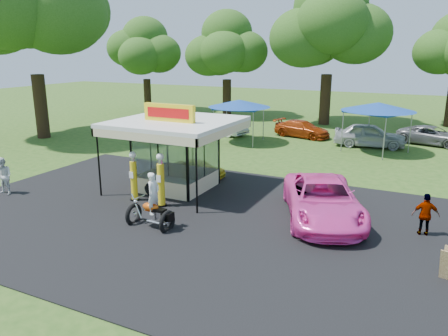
{
  "coord_description": "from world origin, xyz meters",
  "views": [
    {
      "loc": [
        8.99,
        -12.24,
        6.57
      ],
      "look_at": [
        1.03,
        4.0,
        1.64
      ],
      "focal_mm": 35.0,
      "sensor_mm": 36.0,
      "label": 1
    }
  ],
  "objects": [
    {
      "name": "kiosk_car",
      "position": [
        -2.0,
        7.2,
        0.48
      ],
      "size": [
        2.82,
        1.13,
        0.96
      ],
      "primitive_type": "imported",
      "rotation": [
        0.0,
        0.0,
        1.57
      ],
      "color": "yellow",
      "rests_on": "ground"
    },
    {
      "name": "oak_far_c",
      "position": [
        -0.18,
        27.06,
        7.99
      ],
      "size": [
        10.68,
        10.68,
        12.59
      ],
      "color": "black",
      "rests_on": "ground"
    },
    {
      "name": "gas_pump_right",
      "position": [
        -1.25,
        2.53,
        1.14
      ],
      "size": [
        0.44,
        0.44,
        2.37
      ],
      "color": "black",
      "rests_on": "ground"
    },
    {
      "name": "pink_sedan",
      "position": [
        5.31,
        4.13,
        0.82
      ],
      "size": [
        4.77,
        6.49,
        1.64
      ],
      "primitive_type": "imported",
      "rotation": [
        0.0,
        0.0,
        0.39
      ],
      "color": "#FF45B6",
      "rests_on": "ground"
    },
    {
      "name": "bg_car_d",
      "position": [
        8.87,
        21.69,
        0.65
      ],
      "size": [
        5.07,
        3.17,
        1.31
      ],
      "primitive_type": "imported",
      "rotation": [
        0.0,
        0.0,
        1.35
      ],
      "color": "slate",
      "rests_on": "ground"
    },
    {
      "name": "oak_far_b",
      "position": [
        -10.39,
        27.92,
        6.47
      ],
      "size": [
        8.49,
        8.49,
        10.13
      ],
      "color": "black",
      "rests_on": "ground"
    },
    {
      "name": "spectator_west",
      "position": [
        -8.72,
        0.64,
        0.89
      ],
      "size": [
        0.92,
        0.75,
        1.78
      ],
      "primitive_type": "imported",
      "rotation": [
        0.0,
        0.0,
        0.09
      ],
      "color": "white",
      "rests_on": "ground"
    },
    {
      "name": "gas_pump_left",
      "position": [
        -2.75,
        2.63,
        1.09
      ],
      "size": [
        0.42,
        0.42,
        2.27
      ],
      "color": "black",
      "rests_on": "ground"
    },
    {
      "name": "bg_car_c",
      "position": [
        4.96,
        18.98,
        0.82
      ],
      "size": [
        5.0,
        2.52,
        1.64
      ],
      "primitive_type": "imported",
      "rotation": [
        0.0,
        0.0,
        1.7
      ],
      "color": "#B0B1B5",
      "rests_on": "ground"
    },
    {
      "name": "oak_far_a",
      "position": [
        -19.67,
        27.2,
        6.19
      ],
      "size": [
        8.21,
        8.21,
        9.73
      ],
      "color": "black",
      "rests_on": "ground"
    },
    {
      "name": "bg_car_b",
      "position": [
        -0.26,
        20.31,
        0.64
      ],
      "size": [
        4.69,
        2.69,
        1.28
      ],
      "primitive_type": "imported",
      "rotation": [
        0.0,
        0.0,
        1.36
      ],
      "color": "#9F340C",
      "rests_on": "ground"
    },
    {
      "name": "tent_west",
      "position": [
        -3.8,
        16.32,
        2.82
      ],
      "size": [
        4.45,
        4.45,
        3.11
      ],
      "rotation": [
        0.0,
        0.0,
        0.12
      ],
      "color": "gray",
      "rests_on": "ground"
    },
    {
      "name": "bg_car_a",
      "position": [
        -6.4,
        18.58,
        0.75
      ],
      "size": [
        4.77,
        2.55,
        1.49
      ],
      "primitive_type": "imported",
      "rotation": [
        0.0,
        0.0,
        1.35
      ],
      "color": "silver",
      "rests_on": "ground"
    },
    {
      "name": "motorcycle",
      "position": [
        -0.24,
        0.45,
        0.88
      ],
      "size": [
        1.93,
        0.98,
        2.27
      ],
      "rotation": [
        0.0,
        0.0,
        -0.05
      ],
      "color": "black",
      "rests_on": "ground"
    },
    {
      "name": "gas_station_kiosk",
      "position": [
        -2.0,
        4.99,
        1.78
      ],
      "size": [
        5.4,
        5.4,
        4.18
      ],
      "color": "white",
      "rests_on": "ground"
    },
    {
      "name": "tent_east",
      "position": [
        5.52,
        17.45,
        2.97
      ],
      "size": [
        4.7,
        4.7,
        3.28
      ],
      "rotation": [
        0.0,
        0.0,
        -0.43
      ],
      "color": "gray",
      "rests_on": "ground"
    },
    {
      "name": "ground",
      "position": [
        0.0,
        0.0,
        0.0
      ],
      "size": [
        120.0,
        120.0,
        0.0
      ],
      "primitive_type": "plane",
      "color": "#284C17",
      "rests_on": "ground"
    },
    {
      "name": "spare_tires",
      "position": [
        -2.49,
        3.61,
        0.36
      ],
      "size": [
        0.91,
        0.81,
        0.74
      ],
      "rotation": [
        0.0,
        0.0,
        0.51
      ],
      "color": "black",
      "rests_on": "ground"
    },
    {
      "name": "oak_near",
      "position": [
        -18.08,
        11.38,
        8.86
      ],
      "size": [
        12.28,
        12.28,
        14.14
      ],
      "color": "black",
      "rests_on": "ground"
    },
    {
      "name": "asphalt_apron",
      "position": [
        0.0,
        2.0,
        0.02
      ],
      "size": [
        20.0,
        14.0,
        0.04
      ],
      "primitive_type": "cube",
      "color": "black",
      "rests_on": "ground"
    },
    {
      "name": "spectator_east_b",
      "position": [
        9.04,
        4.19,
        0.8
      ],
      "size": [
        1.0,
        0.59,
        1.61
      ],
      "primitive_type": "imported",
      "rotation": [
        0.0,
        0.0,
        3.36
      ],
      "color": "gray",
      "rests_on": "ground"
    }
  ]
}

